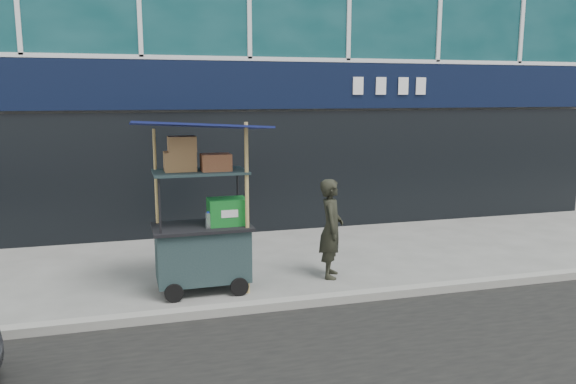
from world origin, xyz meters
name	(u,v)px	position (x,y,z in m)	size (l,w,h in m)	color
ground	(311,300)	(0.00, 0.00, 0.00)	(80.00, 80.00, 0.00)	slate
curb	(316,301)	(0.00, -0.20, 0.06)	(80.00, 0.18, 0.12)	gray
vendor_cart	(203,231)	(-1.33, 0.79, 0.85)	(1.82, 1.30, 2.43)	#1B2C2F
vendor_man	(331,228)	(0.59, 0.86, 0.75)	(0.55, 0.36, 1.50)	black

